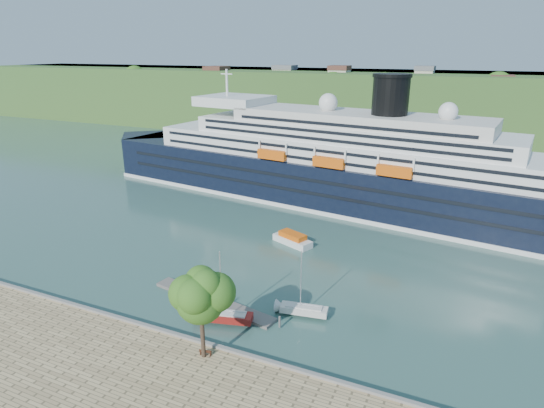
{
  "coord_description": "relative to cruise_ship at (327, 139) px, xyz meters",
  "views": [
    {
      "loc": [
        28.72,
        -36.32,
        32.21
      ],
      "look_at": [
        -0.81,
        30.0,
        7.35
      ],
      "focal_mm": 30.0,
      "sensor_mm": 36.0,
      "label": 1
    }
  ],
  "objects": [
    {
      "name": "tender_launch",
      "position": [
        2.15,
        -24.83,
        -12.9
      ],
      "size": [
        7.86,
        5.2,
        2.06
      ],
      "primitive_type": null,
      "rotation": [
        0.0,
        0.0,
        -0.39
      ],
      "color": "#E0580D",
      "rests_on": "ground"
    },
    {
      "name": "far_hillside",
      "position": [
        -0.31,
        88.73,
        -1.93
      ],
      "size": [
        400.0,
        50.0,
        24.0
      ],
      "primitive_type": "cube",
      "color": "#346327",
      "rests_on": "ground"
    },
    {
      "name": "floating_pontoon",
      "position": [
        -0.51,
        -47.13,
        -13.72
      ],
      "size": [
        19.38,
        5.73,
        0.43
      ],
      "primitive_type": null,
      "rotation": [
        0.0,
        0.0,
        -0.18
      ],
      "color": "#67625C",
      "rests_on": "ground"
    },
    {
      "name": "park_bench",
      "position": [
        5.23,
        -58.05,
        -12.51
      ],
      "size": [
        1.43,
        0.85,
        0.85
      ],
      "primitive_type": null,
      "rotation": [
        0.0,
        0.0,
        0.24
      ],
      "color": "#4E2616",
      "rests_on": "promenade"
    },
    {
      "name": "cruise_ship",
      "position": [
        0.0,
        0.0,
        0.0
      ],
      "size": [
        125.39,
        34.01,
        27.87
      ],
      "primitive_type": null,
      "rotation": [
        0.0,
        0.0,
        -0.13
      ],
      "color": "black",
      "rests_on": "ground"
    },
    {
      "name": "sailboat_white_far",
      "position": [
        11.73,
        -45.19,
        -9.65
      ],
      "size": [
        6.85,
        2.87,
        8.57
      ],
      "primitive_type": null,
      "rotation": [
        0.0,
        0.0,
        0.16
      ],
      "color": "silver",
      "rests_on": "ground"
    },
    {
      "name": "quay_coping",
      "position": [
        -0.31,
        -56.47,
        -12.78
      ],
      "size": [
        220.0,
        0.5,
        0.3
      ],
      "primitive_type": "cube",
      "color": "slate",
      "rests_on": "promenade"
    },
    {
      "name": "promenade_tree",
      "position": [
        5.17,
        -58.36,
        -7.27
      ],
      "size": [
        6.84,
        6.84,
        11.33
      ],
      "primitive_type": null,
      "color": "#35681B",
      "rests_on": "promenade"
    },
    {
      "name": "sailboat_red",
      "position": [
        3.57,
        -50.69,
        -9.29
      ],
      "size": [
        7.46,
        3.72,
        9.29
      ],
      "primitive_type": null,
      "rotation": [
        0.0,
        0.0,
        0.25
      ],
      "color": "maroon",
      "rests_on": "ground"
    },
    {
      "name": "ground",
      "position": [
        -0.31,
        -56.27,
        -13.93
      ],
      "size": [
        400.0,
        400.0,
        0.0
      ],
      "primitive_type": "plane",
      "color": "#335B52",
      "rests_on": "ground"
    }
  ]
}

